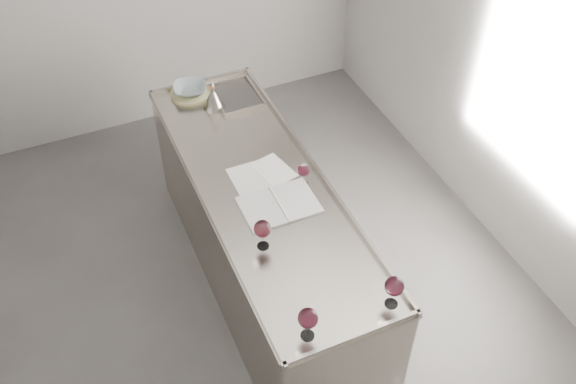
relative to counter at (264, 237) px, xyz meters
name	(u,v)px	position (x,y,z in m)	size (l,w,h in m)	color
room_shell	(190,184)	(-0.50, -0.30, 0.93)	(4.54, 5.04, 2.84)	#4A4846
counter	(264,237)	(0.00, 0.00, 0.00)	(0.77, 2.42, 0.97)	gray
wine_glass_left	(308,319)	(-0.20, -1.08, 0.61)	(0.10, 0.10, 0.20)	white
wine_glass_middle	(262,229)	(-0.18, -0.46, 0.60)	(0.10, 0.10, 0.19)	white
wine_glass_right	(394,287)	(0.27, -1.08, 0.61)	(0.10, 0.10, 0.20)	white
wine_glass_small	(304,171)	(0.24, -0.09, 0.58)	(0.08, 0.08, 0.16)	white
notebook	(279,205)	(0.03, -0.20, 0.47)	(0.45, 0.32, 0.02)	silver
loose_paper_top	(253,181)	(-0.04, 0.06, 0.47)	(0.24, 0.34, 0.00)	silver
loose_paper_under	(274,170)	(0.12, 0.10, 0.47)	(0.19, 0.27, 0.00)	white
trivet	(190,94)	(-0.11, 1.08, 0.48)	(0.29, 0.29, 0.02)	#C4BC7E
ceramic_bowl	(190,89)	(-0.11, 1.08, 0.52)	(0.23, 0.23, 0.06)	#85959B
wine_funnel	(214,99)	(-0.01, 0.86, 0.54)	(0.16, 0.16, 0.23)	gray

